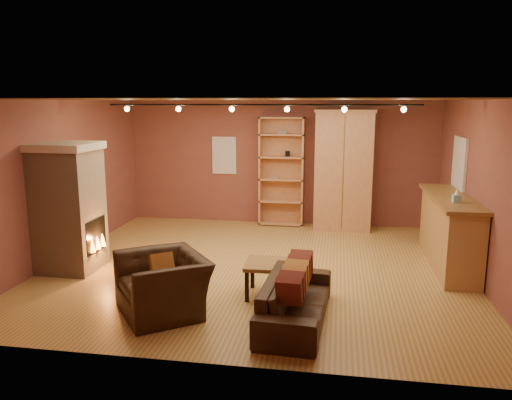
% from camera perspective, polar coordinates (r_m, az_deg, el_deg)
% --- Properties ---
extents(floor, '(7.00, 7.00, 0.00)m').
position_cam_1_polar(floor, '(8.58, 0.13, -7.65)').
color(floor, olive).
rests_on(floor, ground).
extents(ceiling, '(7.00, 7.00, 0.00)m').
position_cam_1_polar(ceiling, '(8.12, 0.14, 11.40)').
color(ceiling, brown).
rests_on(ceiling, back_wall).
extents(back_wall, '(7.00, 0.02, 2.80)m').
position_cam_1_polar(back_wall, '(11.42, 2.77, 4.27)').
color(back_wall, brown).
rests_on(back_wall, floor).
extents(left_wall, '(0.02, 6.50, 2.80)m').
position_cam_1_polar(left_wall, '(9.45, -21.33, 2.07)').
color(left_wall, brown).
rests_on(left_wall, floor).
extents(right_wall, '(0.02, 6.50, 2.80)m').
position_cam_1_polar(right_wall, '(8.42, 24.35, 0.83)').
color(right_wall, brown).
rests_on(right_wall, floor).
extents(fireplace, '(1.01, 0.98, 2.12)m').
position_cam_1_polar(fireplace, '(8.76, -20.57, -0.78)').
color(fireplace, tan).
rests_on(fireplace, floor).
extents(back_window, '(0.56, 0.04, 0.86)m').
position_cam_1_polar(back_window, '(11.61, -3.65, 5.11)').
color(back_window, silver).
rests_on(back_window, back_wall).
extents(bookcase, '(1.00, 0.39, 2.44)m').
position_cam_1_polar(bookcase, '(11.31, 2.97, 3.39)').
color(bookcase, tan).
rests_on(bookcase, floor).
extents(armoire, '(1.28, 0.72, 2.61)m').
position_cam_1_polar(armoire, '(11.03, 9.94, 3.39)').
color(armoire, tan).
rests_on(armoire, floor).
extents(bar_counter, '(0.67, 2.56, 1.22)m').
position_cam_1_polar(bar_counter, '(9.05, 21.22, -3.34)').
color(bar_counter, tan).
rests_on(bar_counter, floor).
extents(tissue_box, '(0.13, 0.13, 0.23)m').
position_cam_1_polar(tissue_box, '(8.37, 21.96, 0.35)').
color(tissue_box, '#85BDD5').
rests_on(tissue_box, bar_counter).
extents(right_window, '(0.05, 0.90, 1.00)m').
position_cam_1_polar(right_window, '(9.73, 22.23, 3.74)').
color(right_window, silver).
rests_on(right_window, right_wall).
extents(loveseat, '(0.68, 1.96, 0.79)m').
position_cam_1_polar(loveseat, '(6.46, 4.56, -10.37)').
color(loveseat, black).
rests_on(loveseat, floor).
extents(armchair, '(1.34, 1.42, 1.04)m').
position_cam_1_polar(armchair, '(6.76, -10.62, -8.40)').
color(armchair, black).
rests_on(armchair, floor).
extents(coffee_table, '(0.67, 0.67, 0.50)m').
position_cam_1_polar(coffee_table, '(7.24, 1.45, -7.70)').
color(coffee_table, olive).
rests_on(coffee_table, floor).
extents(track_rail, '(5.20, 0.09, 0.13)m').
position_cam_1_polar(track_rail, '(8.32, 0.37, 10.61)').
color(track_rail, black).
rests_on(track_rail, ceiling).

